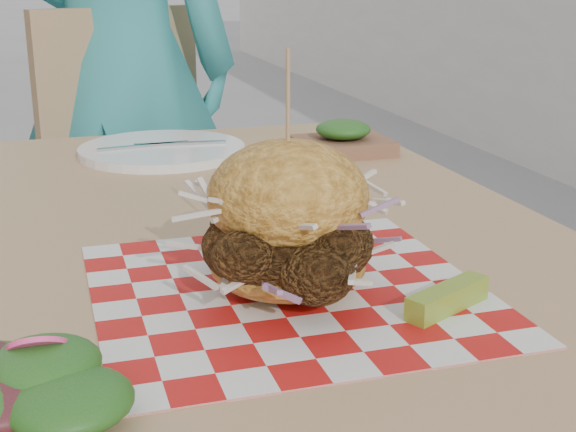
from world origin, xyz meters
The scene contains 9 objects.
diner centered at (-0.28, 0.89, 0.82)m, with size 0.60×0.39×1.63m, color teal.
patio_table centered at (-0.28, -0.28, 0.67)m, with size 0.80×1.20×0.75m.
patio_chair centered at (-0.31, 0.77, 0.55)m, with size 0.54×0.54×0.95m.
paper_liner centered at (-0.25, -0.47, 0.75)m, with size 0.36×0.36×0.00m, color red.
sandwich centered at (-0.25, -0.47, 0.81)m, with size 0.20×0.20×0.22m.
pickle_spear centered at (-0.13, -0.56, 0.76)m, with size 0.10×0.02×0.02m, color #87A931.
side_salad centered at (-0.49, -0.62, 0.76)m, with size 0.14×0.14×0.05m.
place_setting centered at (-0.28, 0.14, 0.76)m, with size 0.27×0.27×0.02m.
kraft_tray centered at (0.00, 0.06, 0.77)m, with size 0.15×0.12×0.06m.
Camera 1 is at (-0.46, -1.15, 1.05)m, focal length 50.00 mm.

